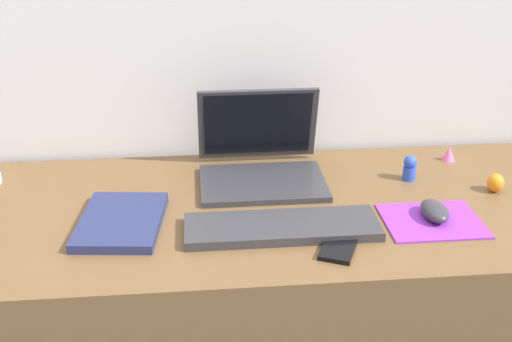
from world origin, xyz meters
TOP-DOWN VIEW (x-y plane):
  - back_wall at (0.00, 0.35)m, footprint 2.76×0.05m
  - desk at (0.00, 0.00)m, footprint 1.56×0.63m
  - laptop at (0.05, 0.17)m, footprint 0.30×0.27m
  - keyboard at (0.06, -0.11)m, footprint 0.41×0.13m
  - mousepad at (0.39, -0.10)m, footprint 0.21×0.17m
  - mouse at (0.40, -0.09)m, footprint 0.06×0.10m
  - cell_phone at (0.17, -0.19)m, footprint 0.11×0.14m
  - notebook_pad at (-0.28, -0.06)m, footprint 0.19×0.26m
  - toy_figurine_pink at (0.55, 0.21)m, footprint 0.03×0.03m
  - toy_figurine_orange at (0.59, 0.03)m, footprint 0.04×0.04m
  - toy_figurine_blue at (0.41, 0.11)m, footprint 0.03×0.03m

SIDE VIEW (x-z plane):
  - desk at x=0.00m, z-range 0.00..0.74m
  - back_wall at x=0.00m, z-range 0.00..1.38m
  - mousepad at x=0.39m, z-range 0.74..0.74m
  - cell_phone at x=0.17m, z-range 0.74..0.75m
  - keyboard at x=0.06m, z-range 0.74..0.76m
  - notebook_pad at x=-0.28m, z-range 0.74..0.76m
  - toy_figurine_pink at x=0.55m, z-range 0.74..0.78m
  - mouse at x=0.40m, z-range 0.74..0.78m
  - toy_figurine_orange at x=0.59m, z-range 0.74..0.78m
  - toy_figurine_blue at x=0.41m, z-range 0.74..0.80m
  - laptop at x=0.05m, z-range 0.69..0.90m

